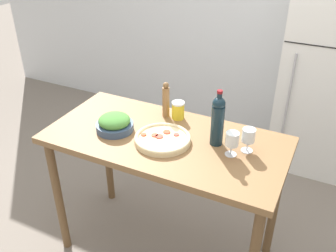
% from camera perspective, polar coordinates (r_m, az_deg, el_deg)
% --- Properties ---
extents(ground_plane, '(14.00, 14.00, 0.00)m').
position_cam_1_polar(ground_plane, '(2.85, -0.33, -18.06)').
color(ground_plane, slate).
extents(wall_back, '(6.40, 0.08, 2.60)m').
position_cam_1_polar(wall_back, '(3.80, 13.23, 17.20)').
color(wall_back, silver).
rests_on(wall_back, ground_plane).
extents(refrigerator, '(0.78, 0.63, 1.69)m').
position_cam_1_polar(refrigerator, '(3.51, 23.39, 6.47)').
color(refrigerator, white).
rests_on(refrigerator, ground_plane).
extents(prep_counter, '(1.43, 0.70, 0.95)m').
position_cam_1_polar(prep_counter, '(2.29, -0.39, -4.34)').
color(prep_counter, brown).
rests_on(prep_counter, ground_plane).
extents(wine_bottle, '(0.07, 0.07, 0.34)m').
position_cam_1_polar(wine_bottle, '(2.11, 7.58, 0.95)').
color(wine_bottle, '#142833').
rests_on(wine_bottle, prep_counter).
extents(wine_glass_near, '(0.07, 0.07, 0.14)m').
position_cam_1_polar(wine_glass_near, '(2.06, 9.76, -2.13)').
color(wine_glass_near, silver).
rests_on(wine_glass_near, prep_counter).
extents(wine_glass_far, '(0.07, 0.07, 0.14)m').
position_cam_1_polar(wine_glass_far, '(2.10, 12.16, -1.58)').
color(wine_glass_far, silver).
rests_on(wine_glass_far, prep_counter).
extents(pepper_mill, '(0.05, 0.05, 0.24)m').
position_cam_1_polar(pepper_mill, '(2.40, -0.32, 3.97)').
color(pepper_mill, olive).
rests_on(pepper_mill, prep_counter).
extents(salad_bowl, '(0.23, 0.23, 0.11)m').
position_cam_1_polar(salad_bowl, '(2.30, -8.14, 0.42)').
color(salad_bowl, '#384C6B').
rests_on(salad_bowl, prep_counter).
extents(homemade_pizza, '(0.33, 0.33, 0.04)m').
position_cam_1_polar(homemade_pizza, '(2.17, -0.83, -1.97)').
color(homemade_pizza, beige).
rests_on(homemade_pizza, prep_counter).
extents(salt_canister, '(0.08, 0.08, 0.12)m').
position_cam_1_polar(salt_canister, '(2.40, 1.55, 2.42)').
color(salt_canister, yellow).
rests_on(salt_canister, prep_counter).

